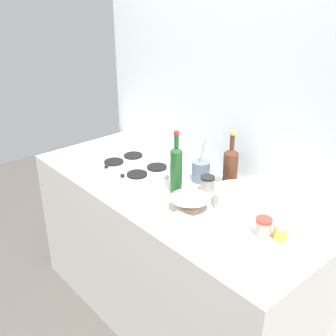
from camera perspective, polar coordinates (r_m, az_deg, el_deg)
ground_plane at (r=2.74m, az=-0.00°, el=-19.72°), size 6.00×6.00×0.00m
counter_block at (r=2.44m, az=-0.00°, el=-12.20°), size 1.80×0.70×0.90m
backsplash_panel at (r=2.36m, az=6.96°, el=4.69°), size 1.90×0.06×2.23m
stovetop_hob at (r=2.42m, az=-4.68°, el=0.19°), size 0.46×0.33×0.04m
plate_stack at (r=2.03m, az=9.66°, el=-4.23°), size 0.22×0.22×0.10m
wine_bottle_leftmost at (r=2.17m, az=8.81°, el=0.05°), size 0.08×0.08×0.33m
wine_bottle_mid_left at (r=2.10m, az=1.13°, el=-0.12°), size 0.06×0.06×0.34m
mixing_bowl at (r=1.99m, az=3.13°, el=-4.92°), size 0.20×0.20×0.06m
butter_dish at (r=1.83m, az=2.33°, el=-8.06°), size 0.15×0.11×0.06m
utensil_crock at (r=2.26m, az=4.67°, el=-0.37°), size 0.10×0.10×0.32m
condiment_jar_front at (r=1.84m, az=13.32°, el=-8.11°), size 0.08×0.08×0.09m
condiment_jar_rear at (r=2.14m, az=5.61°, el=-2.32°), size 0.08×0.08×0.09m
condiment_jar_spare at (r=1.84m, az=15.68°, el=-8.65°), size 0.07×0.07×0.08m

